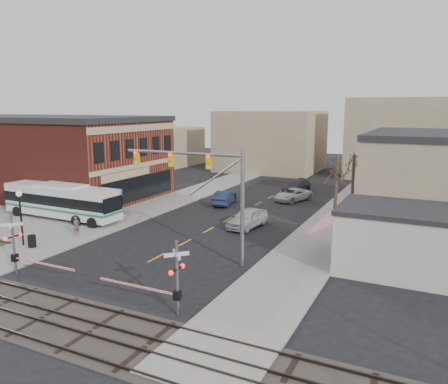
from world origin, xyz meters
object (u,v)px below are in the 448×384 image
at_px(rr_crossing_west, 18,246).
at_px(car_d, 296,186).
at_px(car_b, 225,198).
at_px(car_c, 293,195).
at_px(street_lamp, 20,207).
at_px(pedestrian_near, 76,226).
at_px(pedestrian_far, 95,211).
at_px(trash_bin, 32,241).
at_px(traffic_signal_mast, 207,181).
at_px(car_a, 247,218).
at_px(transit_bus, 62,201).
at_px(rr_crossing_east, 170,278).

xyz_separation_m(rr_crossing_west, car_d, (7.79, 35.12, -1.23)).
distance_m(car_b, car_c, 8.11).
bearing_deg(street_lamp, rr_crossing_west, -41.17).
xyz_separation_m(street_lamp, car_c, (13.77, 25.47, -2.48)).
height_order(pedestrian_near, pedestrian_far, pedestrian_far).
height_order(trash_bin, car_d, car_d).
bearing_deg(traffic_signal_mast, car_a, 95.39).
distance_m(street_lamp, car_a, 18.68).
relative_size(traffic_signal_mast, car_a, 1.88).
bearing_deg(pedestrian_far, pedestrian_near, -110.71).
distance_m(car_a, car_c, 12.75).
distance_m(car_c, car_d, 5.59).
bearing_deg(transit_bus, car_b, 48.56).
relative_size(street_lamp, car_d, 0.84).
distance_m(car_c, pedestrian_far, 22.19).
relative_size(pedestrian_near, pedestrian_far, 0.90).
height_order(transit_bus, rr_crossing_west, rr_crossing_west).
bearing_deg(car_c, transit_bus, -112.80).
xyz_separation_m(street_lamp, car_b, (7.55, 20.27, -2.39)).
xyz_separation_m(rr_crossing_west, rr_crossing_east, (11.61, -0.28, 0.00)).
relative_size(trash_bin, car_c, 0.19).
height_order(transit_bus, car_a, transit_bus).
distance_m(street_lamp, pedestrian_far, 8.47).
relative_size(traffic_signal_mast, trash_bin, 10.01).
xyz_separation_m(traffic_signal_mast, pedestrian_far, (-14.48, 4.64, -4.70)).
bearing_deg(street_lamp, transit_bus, 115.83).
height_order(trash_bin, pedestrian_near, pedestrian_near).
bearing_deg(trash_bin, transit_bus, 121.74).
relative_size(car_c, pedestrian_far, 2.82).
bearing_deg(car_b, transit_bus, 37.28).
xyz_separation_m(traffic_signal_mast, car_a, (-0.86, 9.17, -4.86)).
bearing_deg(rr_crossing_west, car_c, 73.16).
xyz_separation_m(rr_crossing_east, pedestrian_near, (-14.60, 8.27, -1.05)).
xyz_separation_m(transit_bus, trash_bin, (4.73, -7.64, -1.24)).
relative_size(rr_crossing_west, car_a, 1.13).
bearing_deg(street_lamp, trash_bin, -4.02).
xyz_separation_m(street_lamp, pedestrian_far, (-0.13, 8.18, -2.17)).
bearing_deg(traffic_signal_mast, rr_crossing_west, -140.97).
relative_size(trash_bin, car_b, 0.20).
distance_m(traffic_signal_mast, trash_bin, 14.69).
xyz_separation_m(rr_crossing_west, car_a, (8.69, 16.92, -1.12)).
xyz_separation_m(trash_bin, car_d, (11.52, 31.00, 0.15)).
relative_size(rr_crossing_east, pedestrian_near, 3.51).
bearing_deg(pedestrian_near, street_lamp, 173.33).
bearing_deg(transit_bus, street_lamp, -64.17).
distance_m(transit_bus, traffic_signal_mast, 18.85).
height_order(rr_crossing_west, car_d, rr_crossing_west).
relative_size(transit_bus, pedestrian_far, 7.11).
relative_size(car_a, car_c, 0.99).
bearing_deg(rr_crossing_east, trash_bin, 163.99).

